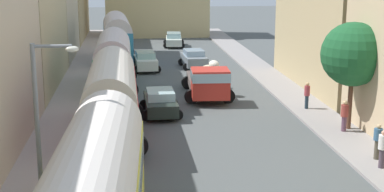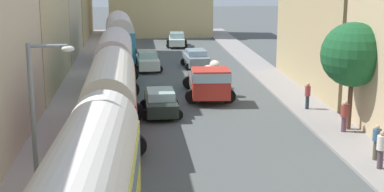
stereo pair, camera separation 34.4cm
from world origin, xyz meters
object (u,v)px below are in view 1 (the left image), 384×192
parked_bus_0 (96,191)px  car_3 (145,61)px  parked_bus_3 (117,36)px  pedestrian_0 (307,94)px  cargo_truck_0 (208,81)px  car_2 (160,102)px  parked_bus_1 (112,95)px  pedestrian_3 (383,148)px  pedestrian_2 (378,141)px  car_0 (194,59)px  streetlamp_near (43,118)px  car_1 (174,39)px  pedestrian_1 (344,115)px  parked_bus_2 (113,59)px

parked_bus_0 → car_3: parked_bus_0 is taller
parked_bus_3 → pedestrian_0: 22.12m
cargo_truck_0 → car_2: bearing=-132.2°
parked_bus_1 → pedestrian_3: 13.00m
pedestrian_0 → pedestrian_3: 10.13m
car_2 → pedestrian_0: pedestrian_0 is taller
car_2 → pedestrian_2: 12.89m
car_0 → streetlamp_near: (-8.25, -28.51, 2.87)m
pedestrian_0 → pedestrian_2: bearing=-87.9°
parked_bus_0 → parked_bus_3: 35.58m
parked_bus_3 → streetlamp_near: bearing=-93.2°
parked_bus_0 → parked_bus_1: size_ratio=0.96×
car_1 → pedestrian_1: pedestrian_1 is taller
parked_bus_1 → car_1: 32.35m
parked_bus_1 → cargo_truck_0: parked_bus_1 is taller
pedestrian_3 → car_1: bearing=98.7°
parked_bus_3 → car_3: 5.45m
cargo_truck_0 → car_3: (-3.74, 10.40, -0.41)m
pedestrian_3 → parked_bus_3: bearing=111.8°
parked_bus_1 → pedestrian_3: (11.43, -6.07, -1.18)m
car_2 → pedestrian_3: (8.78, -10.25, 0.27)m
parked_bus_0 → pedestrian_0: (11.46, 16.74, -1.37)m
parked_bus_3 → pedestrian_0: (11.51, -18.84, -1.34)m
parked_bus_1 → parked_bus_3: parked_bus_3 is taller
parked_bus_0 → pedestrian_2: parked_bus_0 is taller
parked_bus_1 → parked_bus_3: 22.90m
car_3 → streetlamp_near: (-4.14, -27.62, 2.86)m
pedestrian_2 → pedestrian_3: bearing=-104.2°
car_0 → car_1: car_0 is taller
parked_bus_3 → pedestrian_1: parked_bus_3 is taller
parked_bus_3 → car_3: size_ratio=2.29×
pedestrian_0 → parked_bus_1: bearing=-160.4°
cargo_truck_0 → parked_bus_3: bearing=112.0°
car_0 → pedestrian_0: 15.89m
car_3 → pedestrian_2: bearing=-67.8°
cargo_truck_0 → car_0: (0.37, 11.29, -0.42)m
parked_bus_3 → car_2: (2.78, -18.72, -1.60)m
car_0 → car_2: size_ratio=0.95×
pedestrian_3 → cargo_truck_0: bearing=111.5°
parked_bus_0 → pedestrian_0: bearing=55.6°
car_3 → pedestrian_1: pedestrian_1 is taller
cargo_truck_0 → pedestrian_1: (5.89, -8.53, -0.20)m
cargo_truck_0 → pedestrian_0: bearing=-34.8°
pedestrian_0 → parked_bus_0: bearing=-124.4°
car_1 → pedestrian_1: 33.12m
parked_bus_0 → cargo_truck_0: size_ratio=1.29×
parked_bus_2 → parked_bus_3: bearing=89.7°
parked_bus_2 → car_2: (2.85, -7.20, -1.42)m
parked_bus_3 → streetlamp_near: (-1.80, -32.29, 1.30)m
car_3 → pedestrian_1: size_ratio=2.28×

